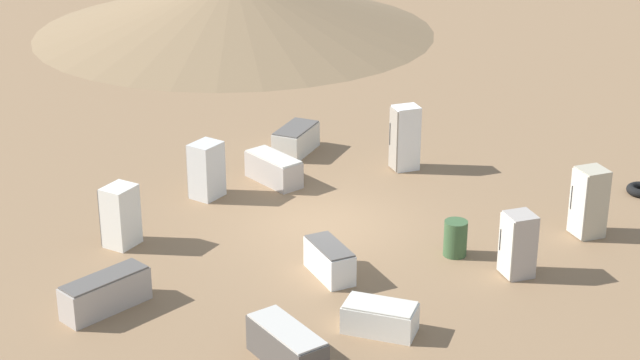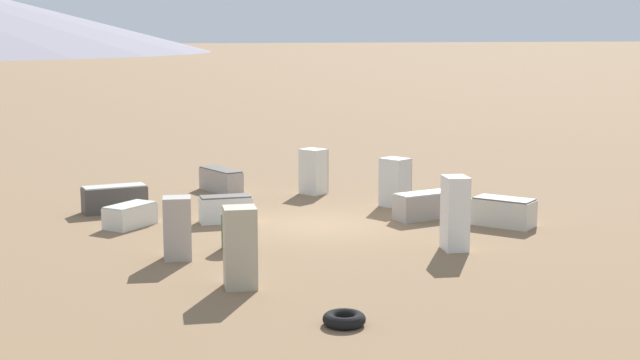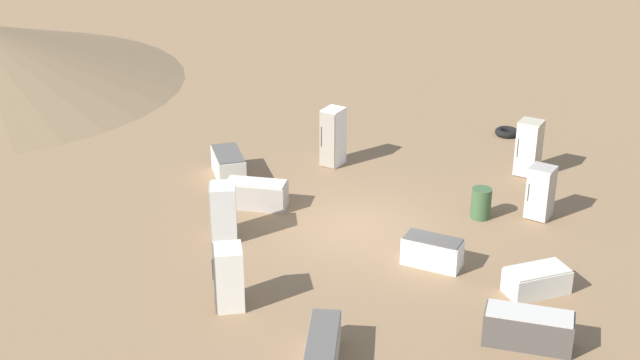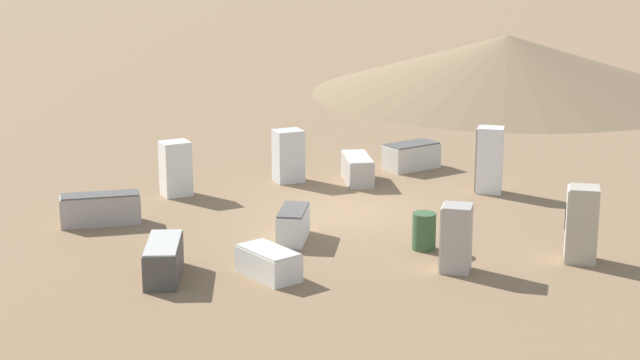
# 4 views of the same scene
# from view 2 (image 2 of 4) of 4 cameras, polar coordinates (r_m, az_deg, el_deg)

# --- Properties ---
(ground_plane) EXTENTS (1000.00, 1000.00, 0.00)m
(ground_plane) POSITION_cam_2_polar(r_m,az_deg,el_deg) (24.59, 0.11, -2.88)
(ground_plane) COLOR #846647
(discarded_fridge_0) EXTENTS (0.77, 0.78, 1.47)m
(discarded_fridge_0) POSITION_cam_2_polar(r_m,az_deg,el_deg) (21.01, -9.11, -3.05)
(discarded_fridge_0) COLOR #A89E93
(discarded_fridge_0) RESTS_ON ground_plane
(discarded_fridge_1) EXTENTS (0.92, 0.96, 1.49)m
(discarded_fridge_1) POSITION_cam_2_polar(r_m,az_deg,el_deg) (27.16, 4.84, -0.15)
(discarded_fridge_1) COLOR silver
(discarded_fridge_1) RESTS_ON ground_plane
(discarded_fridge_2) EXTENTS (1.55, 1.79, 0.77)m
(discarded_fridge_2) POSITION_cam_2_polar(r_m,az_deg,el_deg) (24.90, 11.68, -2.02)
(discarded_fridge_2) COLOR beige
(discarded_fridge_2) RESTS_ON ground_plane
(discarded_fridge_3) EXTENTS (0.70, 0.83, 1.82)m
(discarded_fridge_3) POSITION_cam_2_polar(r_m,az_deg,el_deg) (21.82, 8.63, -2.12)
(discarded_fridge_3) COLOR white
(discarded_fridge_3) RESTS_ON ground_plane
(discarded_fridge_4) EXTENTS (1.78, 0.88, 0.76)m
(discarded_fridge_4) POSITION_cam_2_polar(r_m,az_deg,el_deg) (25.48, 6.66, -1.65)
(discarded_fridge_4) COLOR #A89E93
(discarded_fridge_4) RESTS_ON ground_plane
(discarded_fridge_5) EXTENTS (1.61, 1.48, 0.62)m
(discarded_fridge_5) POSITION_cam_2_polar(r_m,az_deg,el_deg) (24.86, -12.05, -2.23)
(discarded_fridge_5) COLOR silver
(discarded_fridge_5) RESTS_ON ground_plane
(discarded_fridge_6) EXTENTS (0.79, 0.81, 1.70)m
(discarded_fridge_6) POSITION_cam_2_polar(r_m,az_deg,el_deg) (18.48, -5.14, -4.31)
(discarded_fridge_6) COLOR #B2A88E
(discarded_fridge_6) RESTS_ON ground_plane
(discarded_fridge_7) EXTENTS (1.02, 2.03, 0.77)m
(discarded_fridge_7) POSITION_cam_2_polar(r_m,az_deg,el_deg) (29.84, -6.36, -0.02)
(discarded_fridge_7) COLOR #A89E93
(discarded_fridge_7) RESTS_ON ground_plane
(discarded_fridge_8) EXTENTS (1.87, 0.75, 0.79)m
(discarded_fridge_8) POSITION_cam_2_polar(r_m,az_deg,el_deg) (26.98, -13.01, -1.18)
(discarded_fridge_8) COLOR #4C4742
(discarded_fridge_8) RESTS_ON ground_plane
(discarded_fridge_9) EXTENTS (1.51, 0.80, 0.75)m
(discarded_fridge_9) POSITION_cam_2_polar(r_m,az_deg,el_deg) (24.98, -6.06, -1.86)
(discarded_fridge_9) COLOR white
(discarded_fridge_9) RESTS_ON ground_plane
(discarded_fridge_10) EXTENTS (0.91, 0.95, 1.48)m
(discarded_fridge_10) POSITION_cam_2_polar(r_m,az_deg,el_deg) (29.25, -0.42, 0.56)
(discarded_fridge_10) COLOR silver
(discarded_fridge_10) RESTS_ON ground_plane
(scrap_tire) EXTENTS (0.79, 0.79, 0.23)m
(scrap_tire) POSITION_cam_2_polar(r_m,az_deg,el_deg) (16.26, 1.56, -8.89)
(scrap_tire) COLOR black
(scrap_tire) RESTS_ON ground_plane
(rusty_barrel) EXTENTS (0.54, 0.54, 0.86)m
(rusty_barrel) POSITION_cam_2_polar(r_m,az_deg,el_deg) (21.95, -5.62, -3.27)
(rusty_barrel) COLOR #385633
(rusty_barrel) RESTS_ON ground_plane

